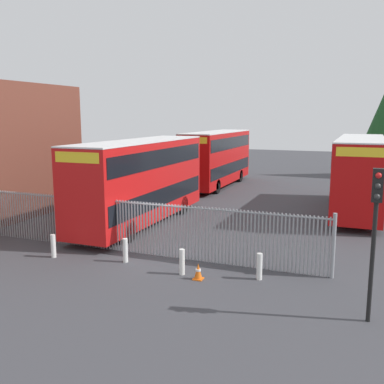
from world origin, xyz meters
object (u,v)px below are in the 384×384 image
double_decker_bus_behind_fence_left (360,172)px  bollard_near_right (182,262)px  bollard_center_front (125,250)px  double_decker_bus_near_gate (141,179)px  bollard_far_right (259,266)px  traffic_light_kerbside (375,217)px  bollard_near_left (53,246)px  traffic_cone_by_gate (198,271)px  double_decker_bus_behind_fence_right (217,156)px

double_decker_bus_behind_fence_left → bollard_near_right: bearing=-113.0°
double_decker_bus_behind_fence_left → bollard_center_front: bearing=-122.7°
double_decker_bus_near_gate → bollard_far_right: bearing=-36.5°
double_decker_bus_behind_fence_left → bollard_far_right: 13.25m
double_decker_bus_near_gate → traffic_light_kerbside: 13.62m
double_decker_bus_behind_fence_left → bollard_near_left: double_decker_bus_behind_fence_left is taller
bollard_near_left → traffic_cone_by_gate: (6.32, -0.11, -0.19)m
double_decker_bus_behind_fence_right → bollard_near_left: 19.95m
double_decker_bus_near_gate → bollard_far_right: size_ratio=11.38×
bollard_near_right → traffic_cone_by_gate: 0.77m
double_decker_bus_near_gate → bollard_center_front: bearing=-67.7°
double_decker_bus_near_gate → bollard_near_right: 8.20m
bollard_center_front → bollard_near_left: bearing=-169.4°
double_decker_bus_behind_fence_left → traffic_light_kerbside: bearing=-87.7°
traffic_cone_by_gate → traffic_light_kerbside: (5.55, -1.24, 2.70)m
bollard_near_right → traffic_cone_by_gate: (0.71, -0.23, -0.19)m
double_decker_bus_behind_fence_left → traffic_light_kerbside: double_decker_bus_behind_fence_left is taller
traffic_cone_by_gate → bollard_near_left: bearing=179.0°
bollard_far_right → double_decker_bus_behind_fence_left: bearing=77.0°
double_decker_bus_behind_fence_right → bollard_far_right: 20.87m
bollard_far_right → bollard_near_left: bearing=-175.4°
double_decker_bus_near_gate → double_decker_bus_behind_fence_left: 12.77m
double_decker_bus_near_gate → bollard_center_front: 6.54m
bollard_near_right → bollard_far_right: (2.71, 0.55, 0.00)m
double_decker_bus_near_gate → double_decker_bus_behind_fence_left: bearing=33.7°
bollard_center_front → traffic_light_kerbside: 9.40m
double_decker_bus_behind_fence_right → bollard_near_right: (5.26, -19.74, -1.95)m
double_decker_bus_near_gate → double_decker_bus_behind_fence_right: size_ratio=1.00×
double_decker_bus_near_gate → bollard_center_front: (2.37, -5.78, -1.95)m
double_decker_bus_near_gate → bollard_far_right: (7.67, -5.67, -1.95)m
double_decker_bus_behind_fence_right → bollard_far_right: double_decker_bus_behind_fence_right is taller
bollard_far_right → traffic_light_kerbside: (3.55, -2.02, 2.51)m
double_decker_bus_near_gate → double_decker_bus_behind_fence_left: same height
traffic_cone_by_gate → traffic_light_kerbside: size_ratio=0.14×
double_decker_bus_behind_fence_right → bollard_near_right: size_ratio=11.38×
traffic_cone_by_gate → traffic_light_kerbside: 6.29m
double_decker_bus_behind_fence_left → bollard_center_front: size_ratio=11.38×
bollard_near_right → traffic_cone_by_gate: bearing=-17.8°
double_decker_bus_behind_fence_left → bollard_near_right: double_decker_bus_behind_fence_left is taller
double_decker_bus_behind_fence_right → traffic_light_kerbside: 24.14m
double_decker_bus_behind_fence_right → bollard_near_right: double_decker_bus_behind_fence_right is taller
bollard_near_left → bollard_center_front: 3.06m
bollard_far_right → traffic_cone_by_gate: bollard_far_right is taller
double_decker_bus_behind_fence_left → traffic_light_kerbside: size_ratio=2.51×
double_decker_bus_behind_fence_right → bollard_near_left: bearing=-91.0°
double_decker_bus_behind_fence_left → bollard_near_left: size_ratio=11.38×
bollard_near_left → double_decker_bus_near_gate: bearing=84.3°
bollard_near_left → bollard_far_right: same height
double_decker_bus_near_gate → bollard_near_left: 6.66m
double_decker_bus_behind_fence_left → bollard_far_right: (-2.95, -12.76, -1.95)m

